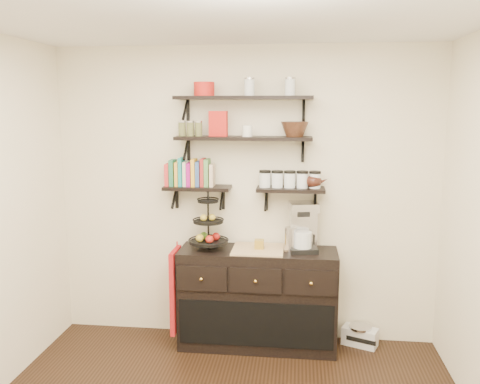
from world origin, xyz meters
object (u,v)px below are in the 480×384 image
at_px(sideboard, 258,298).
at_px(fruit_stand, 209,229).
at_px(coffee_maker, 303,228).
at_px(radio, 360,336).

bearing_deg(sideboard, fruit_stand, 179.51).
bearing_deg(fruit_stand, sideboard, -0.49).
height_order(coffee_maker, radio, coffee_maker).
height_order(sideboard, radio, sideboard).
bearing_deg(radio, fruit_stand, -152.96).
bearing_deg(coffee_maker, fruit_stand, 170.21).
relative_size(fruit_stand, coffee_maker, 1.17).
bearing_deg(coffee_maker, sideboard, 172.76).
height_order(sideboard, fruit_stand, fruit_stand).
height_order(sideboard, coffee_maker, coffee_maker).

